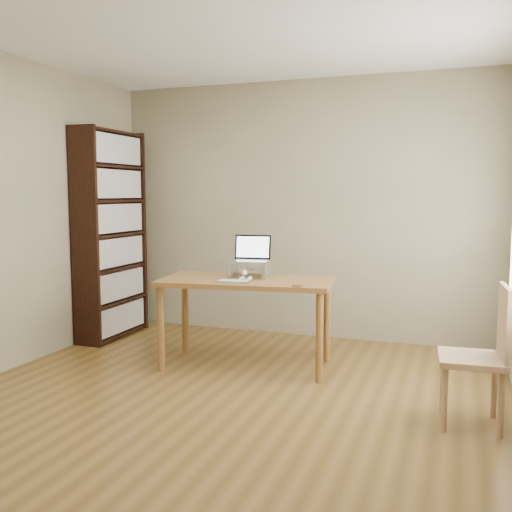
% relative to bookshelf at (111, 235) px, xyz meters
% --- Properties ---
extents(room, '(4.04, 4.54, 2.64)m').
position_rel_bookshelf_xyz_m(room, '(1.86, -1.54, 0.25)').
color(room, '#563D16').
rests_on(room, ground).
extents(bookshelf, '(0.30, 0.90, 2.10)m').
position_rel_bookshelf_xyz_m(bookshelf, '(0.00, 0.00, 0.00)').
color(bookshelf, black).
rests_on(bookshelf, ground).
extents(desk, '(1.50, 0.88, 0.75)m').
position_rel_bookshelf_xyz_m(desk, '(1.66, -0.51, -0.40)').
color(desk, brown).
rests_on(desk, ground).
extents(laptop_stand, '(0.32, 0.25, 0.13)m').
position_rel_bookshelf_xyz_m(laptop_stand, '(1.66, -0.43, -0.22)').
color(laptop_stand, silver).
rests_on(laptop_stand, desk).
extents(laptop, '(0.34, 0.30, 0.22)m').
position_rel_bookshelf_xyz_m(laptop, '(1.66, -0.38, -0.11)').
color(laptop, silver).
rests_on(laptop, laptop_stand).
extents(keyboard, '(0.26, 0.12, 0.02)m').
position_rel_bookshelf_xyz_m(keyboard, '(1.63, -0.73, -0.29)').
color(keyboard, silver).
rests_on(keyboard, desk).
extents(coaster, '(0.09, 0.09, 0.01)m').
position_rel_bookshelf_xyz_m(coaster, '(2.17, -0.75, -0.30)').
color(coaster, brown).
rests_on(coaster, desk).
extents(cat, '(0.24, 0.48, 0.15)m').
position_rel_bookshelf_xyz_m(cat, '(1.67, -0.40, -0.24)').
color(cat, '#403733').
rests_on(cat, desk).
extents(chair, '(0.42, 0.42, 0.90)m').
position_rel_bookshelf_xyz_m(chair, '(3.50, -1.20, -0.57)').
color(chair, tan).
rests_on(chair, ground).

